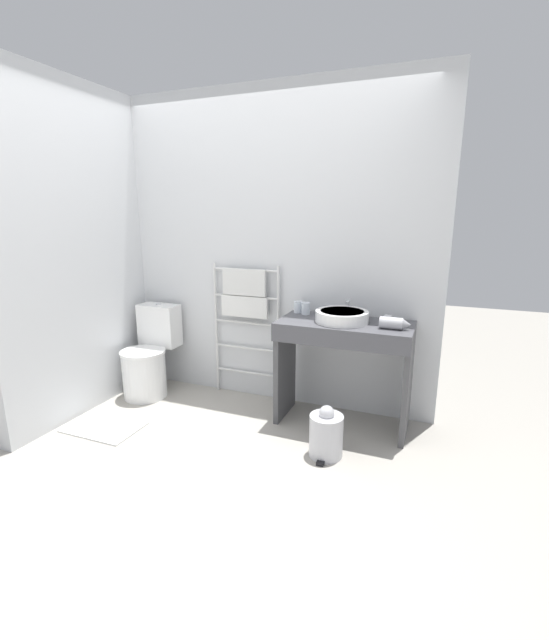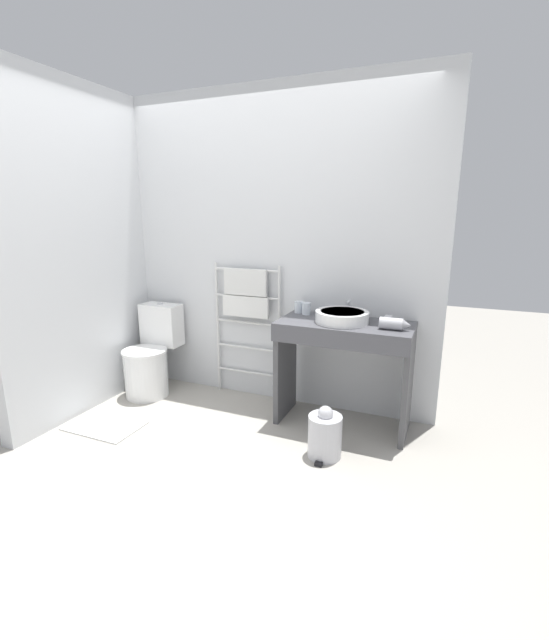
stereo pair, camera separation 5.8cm
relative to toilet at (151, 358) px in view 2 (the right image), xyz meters
The scene contains 13 objects.
ground_plane 1.40m from the toilet, 40.93° to the right, with size 12.00×12.00×0.00m, color #A8A399.
wall_back 1.46m from the toilet, 20.51° to the left, with size 2.81×0.12×2.58m, color silver.
wall_side 1.05m from the toilet, 138.11° to the right, with size 0.12×1.82×2.58m, color silver.
toilet is the anchor object (origin of this frame).
towel_radiator 1.02m from the toilet, 18.10° to the left, with size 0.62×0.06×1.18m.
vanity_counter 1.77m from the toilet, ahead, with size 0.98×0.48×0.82m.
sink_basin 1.81m from the toilet, ahead, with size 0.39×0.39×0.08m.
faucet 1.84m from the toilet, ahead, with size 0.02×0.10×0.13m.
cup_near_wall 1.45m from the toilet, ahead, with size 0.07×0.07×0.09m.
cup_near_edge 1.52m from the toilet, ahead, with size 0.07×0.07×0.09m.
hair_dryer 2.17m from the toilet, ahead, with size 0.21×0.17×0.08m.
trash_bin 1.82m from the toilet, 13.42° to the right, with size 0.23×0.26×0.36m.
bath_mat 0.76m from the toilet, 83.60° to the right, with size 0.56×0.36×0.01m, color silver.
Camera 2 is at (1.43, -2.05, 1.60)m, focal length 24.00 mm.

